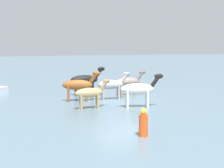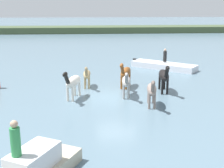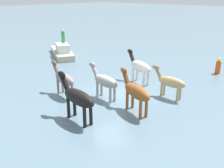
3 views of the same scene
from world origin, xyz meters
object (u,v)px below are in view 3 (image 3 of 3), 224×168
horse_dark_mare (140,66)px  buoy_channel_marker (218,67)px  boat_dinghy_port (62,52)px  horse_mid_herd (136,91)px  horse_chestnut_trailing (77,97)px  horse_rear_stallion (105,81)px  horse_gray_outer (170,82)px  person_spotter_bow (63,37)px  horse_pinto_flank (64,79)px

horse_dark_mare → buoy_channel_marker: size_ratio=2.23×
boat_dinghy_port → buoy_channel_marker: size_ratio=4.61×
horse_mid_herd → horse_chestnut_trailing: bearing=79.9°
horse_chestnut_trailing → horse_rear_stallion: 2.79m
horse_gray_outer → buoy_channel_marker: (-6.30, 0.18, -0.42)m
horse_dark_mare → person_spotter_bow: bearing=10.8°
horse_pinto_flank → buoy_channel_marker: horse_pinto_flank is taller
horse_dark_mare → buoy_channel_marker: 6.21m
person_spotter_bow → horse_dark_mare: bearing=82.6°
horse_rear_stallion → horse_mid_herd: bearing=-179.0°
horse_rear_stallion → person_spotter_bow: bearing=-19.1°
horse_rear_stallion → boat_dinghy_port: horse_rear_stallion is taller
horse_rear_stallion → buoy_channel_marker: (-8.82, 2.71, -0.50)m
horse_chestnut_trailing → boat_dinghy_port: size_ratio=0.51×
horse_gray_outer → buoy_channel_marker: 6.32m
horse_pinto_flank → person_spotter_bow: person_spotter_bow is taller
horse_chestnut_trailing → horse_pinto_flank: bearing=-21.2°
person_spotter_bow → horse_rear_stallion: bearing=64.9°
horse_rear_stallion → horse_pinto_flank: 2.33m
horse_pinto_flank → horse_gray_outer: horse_pinto_flank is taller
horse_pinto_flank → boat_dinghy_port: size_ratio=0.45×
horse_dark_mare → horse_mid_herd: 4.33m
person_spotter_bow → horse_chestnut_trailing: bearing=56.1°
horse_rear_stallion → horse_gray_outer: (-2.52, 2.53, -0.08)m
boat_dinghy_port → buoy_channel_marker: 13.37m
horse_rear_stallion → boat_dinghy_port: 10.87m
horse_gray_outer → horse_mid_herd: 2.73m
horse_chestnut_trailing → person_spotter_bow: (-7.25, -10.77, 0.62)m
horse_chestnut_trailing → horse_mid_herd: horse_chestnut_trailing is taller
horse_mid_herd → person_spotter_bow: person_spotter_bow is taller
horse_chestnut_trailing → horse_dark_mare: size_ratio=1.05×
horse_mid_herd → buoy_channel_marker: size_ratio=2.20×
horse_rear_stallion → horse_mid_herd: 2.29m
horse_mid_herd → horse_pinto_flank: bearing=33.1°
horse_chestnut_trailing → horse_mid_herd: size_ratio=1.06×
horse_chestnut_trailing → horse_gray_outer: 5.40m
horse_gray_outer → horse_mid_herd: bearing=86.3°
horse_pinto_flank → horse_mid_herd: (-1.05, 4.24, 0.08)m
person_spotter_bow → buoy_channel_marker: person_spotter_bow is taller
boat_dinghy_port → person_spotter_bow: (-0.20, 0.05, 1.43)m
horse_chestnut_trailing → horse_dark_mare: (-5.99, -1.10, -0.04)m
horse_mid_herd → buoy_channel_marker: bearing=-73.6°
horse_dark_mare → horse_gray_outer: (0.84, 2.71, -0.17)m
horse_rear_stallion → horse_dark_mare: horse_dark_mare is taller
horse_chestnut_trailing → buoy_channel_marker: horse_chestnut_trailing is taller
horse_gray_outer → horse_dark_mare: bearing=-15.7°
horse_dark_mare → boat_dinghy_port: bearing=11.9°
horse_rear_stallion → person_spotter_bow: (-4.61, -9.86, 0.74)m
horse_gray_outer → horse_pinto_flank: bearing=41.5°
horse_mid_herd → boat_dinghy_port: (-4.62, -12.19, -0.76)m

